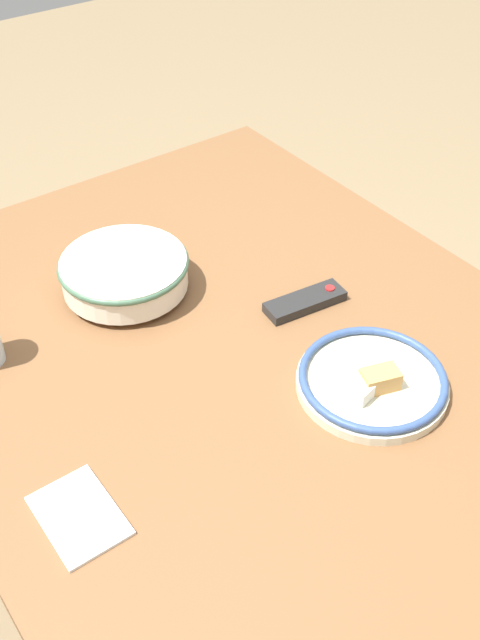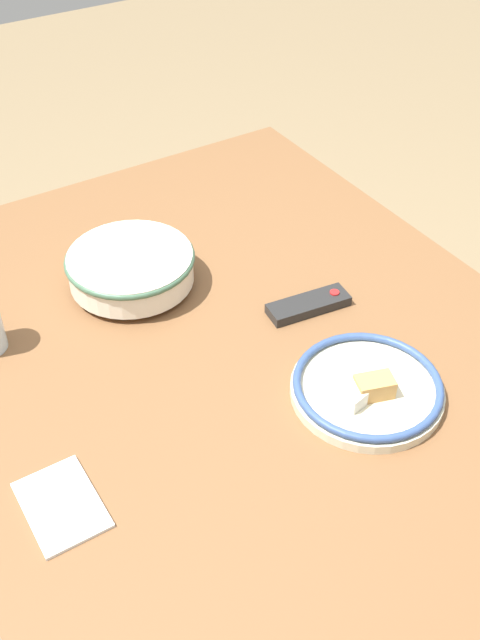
# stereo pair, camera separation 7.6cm
# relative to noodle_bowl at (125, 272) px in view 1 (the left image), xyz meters

# --- Properties ---
(ground_plane) EXTENTS (8.00, 8.00, 0.00)m
(ground_plane) POSITION_rel_noodle_bowl_xyz_m (0.26, 0.08, -0.79)
(ground_plane) COLOR #7F6B4C
(dining_table) EXTENTS (1.38, 1.07, 0.75)m
(dining_table) POSITION_rel_noodle_bowl_xyz_m (0.26, 0.08, -0.12)
(dining_table) COLOR brown
(dining_table) RESTS_ON ground_plane
(noodle_bowl) EXTENTS (0.25, 0.25, 0.07)m
(noodle_bowl) POSITION_rel_noodle_bowl_xyz_m (0.00, 0.00, 0.00)
(noodle_bowl) COLOR silver
(noodle_bowl) RESTS_ON dining_table
(food_plate) EXTENTS (0.26, 0.26, 0.05)m
(food_plate) POSITION_rel_noodle_bowl_xyz_m (0.48, 0.20, -0.03)
(food_plate) COLOR beige
(food_plate) RESTS_ON dining_table
(tv_remote) EXTENTS (0.07, 0.17, 0.02)m
(tv_remote) POSITION_rel_noodle_bowl_xyz_m (0.25, 0.25, -0.03)
(tv_remote) COLOR black
(tv_remote) RESTS_ON dining_table
(folded_napkin) EXTENTS (0.15, 0.10, 0.01)m
(folded_napkin) POSITION_rel_noodle_bowl_xyz_m (0.42, -0.32, -0.04)
(folded_napkin) COLOR white
(folded_napkin) RESTS_ON dining_table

